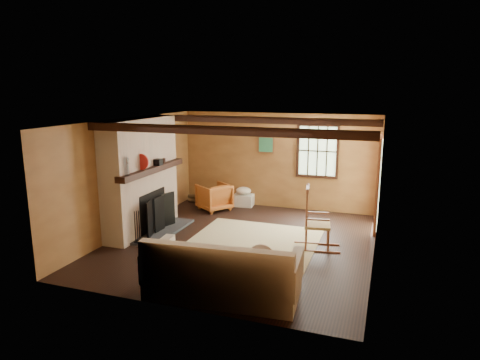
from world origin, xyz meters
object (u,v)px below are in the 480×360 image
at_px(laundry_basket, 244,200).
at_px(armchair, 214,197).
at_px(fireplace, 142,180).
at_px(sofa, 223,276).
at_px(rocking_chair, 315,222).

height_order(laundry_basket, armchair, armchair).
bearing_deg(armchair, fireplace, 12.11).
relative_size(sofa, armchair, 3.16).
relative_size(fireplace, rocking_chair, 1.99).
relative_size(rocking_chair, armchair, 1.65).
height_order(sofa, armchair, sofa).
bearing_deg(armchair, laundry_basket, 170.10).
distance_m(sofa, laundry_basket, 4.96).
relative_size(laundry_basket, armchair, 0.68).
distance_m(sofa, armchair, 4.59).
bearing_deg(laundry_basket, rocking_chair, -46.66).
distance_m(rocking_chair, laundry_basket, 3.29).
bearing_deg(fireplace, laundry_basket, 61.41).
distance_m(laundry_basket, armchair, 0.84).
height_order(rocking_chair, laundry_basket, rocking_chair).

